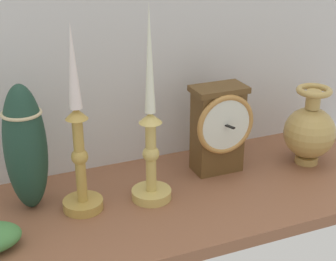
# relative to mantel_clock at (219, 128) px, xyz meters

# --- Properties ---
(ground_plane) EXTENTS (1.00, 0.36, 0.02)m
(ground_plane) POSITION_rel_mantel_clock_xyz_m (-0.13, -0.06, -0.11)
(ground_plane) COLOR brown
(back_wall) EXTENTS (1.20, 0.02, 0.65)m
(back_wall) POSITION_rel_mantel_clock_xyz_m (-0.13, 0.12, 0.23)
(back_wall) COLOR silver
(back_wall) RESTS_ON ground_plane
(mantel_clock) EXTENTS (0.13, 0.09, 0.19)m
(mantel_clock) POSITION_rel_mantel_clock_xyz_m (0.00, 0.00, 0.00)
(mantel_clock) COLOR brown
(mantel_clock) RESTS_ON ground_plane
(candlestick_tall_left) EXTENTS (0.08, 0.08, 0.38)m
(candlestick_tall_left) POSITION_rel_mantel_clock_xyz_m (-0.17, -0.05, 0.02)
(candlestick_tall_left) COLOR tan
(candlestick_tall_left) RESTS_ON ground_plane
(candlestick_tall_center) EXTENTS (0.08, 0.08, 0.35)m
(candlestick_tall_center) POSITION_rel_mantel_clock_xyz_m (-0.30, -0.04, 0.03)
(candlestick_tall_center) COLOR #BB9544
(candlestick_tall_center) RESTS_ON ground_plane
(brass_vase_bulbous) EXTENTS (0.11, 0.11, 0.17)m
(brass_vase_bulbous) POSITION_rel_mantel_clock_xyz_m (0.20, -0.04, -0.02)
(brass_vase_bulbous) COLOR tan
(brass_vase_bulbous) RESTS_ON ground_plane
(tall_ceramic_vase) EXTENTS (0.08, 0.08, 0.24)m
(tall_ceramic_vase) POSITION_rel_mantel_clock_xyz_m (-0.39, 0.01, 0.02)
(tall_ceramic_vase) COLOR #1E3E30
(tall_ceramic_vase) RESTS_ON ground_plane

